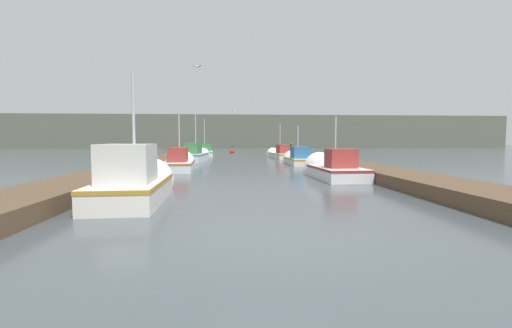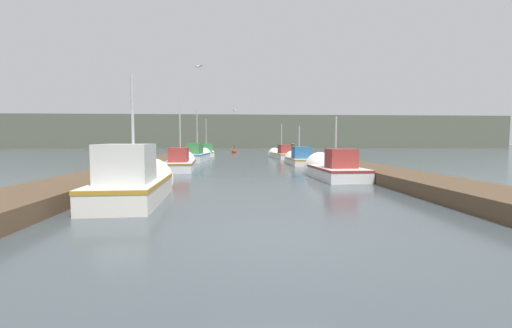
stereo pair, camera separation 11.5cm
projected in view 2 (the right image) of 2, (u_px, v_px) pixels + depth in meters
name	position (u px, v px, depth m)	size (l,w,h in m)	color
ground_plane	(275.00, 238.00, 6.05)	(200.00, 200.00, 0.00)	#424C51
dock_left	(151.00, 164.00, 21.57)	(2.20, 40.00, 0.45)	brown
dock_right	(336.00, 163.00, 22.35)	(2.20, 40.00, 0.45)	brown
distant_shore_ridge	(237.00, 132.00, 79.20)	(120.00, 16.00, 6.99)	#565B4C
fishing_boat_0	(135.00, 182.00, 9.94)	(1.83, 4.75, 4.08)	silver
fishing_boat_1	(332.00, 169.00, 15.80)	(1.93, 4.57, 3.35)	silver
fishing_boat_2	(181.00, 162.00, 20.33)	(1.90, 5.67, 4.52)	silver
fishing_boat_3	(298.00, 159.00, 24.41)	(1.50, 4.62, 3.17)	silver
fishing_boat_4	(198.00, 155.00, 28.13)	(1.98, 5.91, 4.49)	silver
fishing_boat_5	(281.00, 154.00, 32.97)	(1.94, 6.09, 3.68)	silver
fishing_boat_6	(206.00, 152.00, 36.90)	(1.99, 5.03, 4.47)	silver
mooring_piling_0	(293.00, 151.00, 32.35)	(0.25, 0.25, 1.42)	#473523
mooring_piling_1	(191.00, 150.00, 33.15)	(0.23, 0.23, 1.43)	#473523
channel_buoy	(234.00, 152.00, 45.45)	(0.64, 0.64, 1.14)	red
seagull_lead	(235.00, 111.00, 28.97)	(0.44, 0.50, 0.12)	white
seagull_1	(198.00, 67.00, 19.76)	(0.54, 0.35, 0.12)	white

